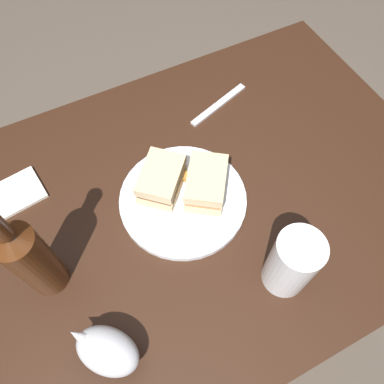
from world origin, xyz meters
name	(u,v)px	position (x,y,z in m)	size (l,w,h in m)	color
ground_plane	(197,292)	(0.00, 0.00, 0.00)	(6.00, 6.00, 0.00)	#4C4238
dining_table	(198,258)	(0.00, 0.00, 0.39)	(1.07, 0.77, 0.77)	black
plate	(183,200)	(0.04, -0.01, 0.78)	(0.27, 0.27, 0.02)	white
sandwich_half_left	(207,185)	(-0.01, 0.00, 0.82)	(0.13, 0.14, 0.06)	#CCB284
sandwich_half_right	(161,180)	(0.07, -0.05, 0.82)	(0.13, 0.13, 0.06)	#CCB284
potato_wedge_front	(199,181)	(-0.01, -0.02, 0.79)	(0.05, 0.02, 0.01)	#AD702D
potato_wedge_middle	(196,182)	(0.00, -0.02, 0.80)	(0.05, 0.02, 0.02)	gold
potato_wedge_back	(196,183)	(0.00, -0.02, 0.79)	(0.04, 0.02, 0.01)	#B77F33
potato_wedge_left_edge	(181,176)	(0.02, -0.05, 0.80)	(0.04, 0.02, 0.02)	#B77F33
potato_wedge_right_edge	(211,169)	(-0.04, -0.04, 0.80)	(0.04, 0.02, 0.02)	gold
pint_glass	(290,265)	(-0.06, 0.23, 0.84)	(0.08, 0.08, 0.15)	white
gravy_boat	(107,350)	(0.28, 0.21, 0.82)	(0.13, 0.13, 0.07)	#B7B7BC
cider_bottle	(29,257)	(0.34, 0.03, 0.89)	(0.07, 0.07, 0.29)	#47230F
napkin	(16,193)	(0.35, -0.19, 0.78)	(0.11, 0.09, 0.01)	silver
fork	(219,105)	(-0.16, -0.21, 0.78)	(0.18, 0.02, 0.01)	silver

